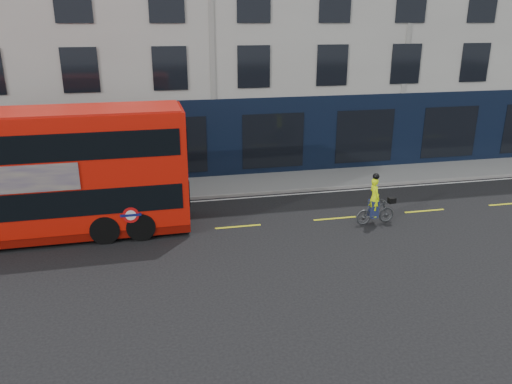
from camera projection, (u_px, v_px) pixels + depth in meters
name	position (u px, v px, depth m)	size (l,w,h in m)	color
ground	(246.00, 243.00, 18.07)	(120.00, 120.00, 0.00)	black
pavement	(220.00, 186.00, 24.05)	(60.00, 3.00, 0.12)	slate
kerb	(224.00, 196.00, 22.67)	(60.00, 0.12, 0.13)	gray
building_terrace	(200.00, 23.00, 27.58)	(50.00, 10.07, 15.00)	#B2B1A8
road_edge_line	(225.00, 199.00, 22.41)	(58.00, 0.10, 0.01)	silver
lane_dashes	(238.00, 227.00, 19.45)	(58.00, 0.12, 0.01)	gold
bus	(23.00, 175.00, 17.79)	(11.68, 2.82, 4.69)	red
cyclist	(375.00, 207.00, 19.53)	(1.67, 0.59, 2.10)	#424447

